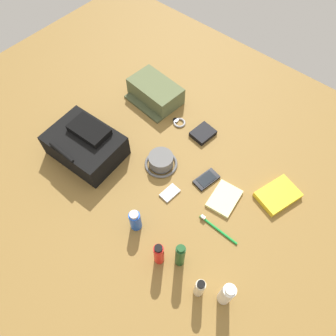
{
  "coord_description": "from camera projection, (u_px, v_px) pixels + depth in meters",
  "views": [
    {
      "loc": [
        -0.49,
        0.56,
        1.24
      ],
      "look_at": [
        0.0,
        0.0,
        0.04
      ],
      "focal_mm": 33.46,
      "sensor_mm": 36.0,
      "label": 1
    }
  ],
  "objects": [
    {
      "name": "lotion_bottle",
      "position": [
        199.0,
        288.0,
        1.12
      ],
      "size": [
        0.04,
        0.04,
        0.14
      ],
      "color": "beige",
      "rests_on": "ground_plane"
    },
    {
      "name": "deodorant_spray",
      "position": [
        135.0,
        220.0,
        1.26
      ],
      "size": [
        0.05,
        0.05,
        0.12
      ],
      "color": "blue",
      "rests_on": "ground_plane"
    },
    {
      "name": "backpack",
      "position": [
        86.0,
        145.0,
        1.45
      ],
      "size": [
        0.35,
        0.27,
        0.15
      ],
      "color": "black",
      "rests_on": "ground_plane"
    },
    {
      "name": "wristwatch",
      "position": [
        179.0,
        122.0,
        1.6
      ],
      "size": [
        0.07,
        0.06,
        0.01
      ],
      "color": "#99999E",
      "rests_on": "ground_plane"
    },
    {
      "name": "notepad",
      "position": [
        224.0,
        198.0,
        1.37
      ],
      "size": [
        0.13,
        0.16,
        0.02
      ],
      "primitive_type": "cube",
      "rotation": [
        0.0,
        0.0,
        0.13
      ],
      "color": "beige",
      "rests_on": "ground_plane"
    },
    {
      "name": "paperback_novel",
      "position": [
        278.0,
        195.0,
        1.37
      ],
      "size": [
        0.17,
        0.21,
        0.03
      ],
      "color": "yellow",
      "rests_on": "ground_plane"
    },
    {
      "name": "toothpaste_tube",
      "position": [
        227.0,
        294.0,
        1.09
      ],
      "size": [
        0.05,
        0.05,
        0.17
      ],
      "color": "white",
      "rests_on": "ground_plane"
    },
    {
      "name": "media_player",
      "position": [
        170.0,
        193.0,
        1.39
      ],
      "size": [
        0.06,
        0.09,
        0.01
      ],
      "color": "#B7B7BC",
      "rests_on": "ground_plane"
    },
    {
      "name": "cell_phone",
      "position": [
        206.0,
        179.0,
        1.42
      ],
      "size": [
        0.08,
        0.13,
        0.01
      ],
      "color": "black",
      "rests_on": "ground_plane"
    },
    {
      "name": "toiletry_pouch",
      "position": [
        155.0,
        92.0,
        1.65
      ],
      "size": [
        0.29,
        0.22,
        0.1
      ],
      "color": "#56603D",
      "rests_on": "ground_plane"
    },
    {
      "name": "sunscreen_spray",
      "position": [
        159.0,
        254.0,
        1.18
      ],
      "size": [
        0.04,
        0.04,
        0.15
      ],
      "color": "red",
      "rests_on": "ground_plane"
    },
    {
      "name": "wallet",
      "position": [
        203.0,
        133.0,
        1.55
      ],
      "size": [
        0.1,
        0.12,
        0.02
      ],
      "primitive_type": "cube",
      "rotation": [
        0.0,
        0.0,
        -0.11
      ],
      "color": "black",
      "rests_on": "ground_plane"
    },
    {
      "name": "ground_plane",
      "position": [
        168.0,
        174.0,
        1.46
      ],
      "size": [
        2.64,
        2.02,
        0.02
      ],
      "primitive_type": "cube",
      "color": "brown",
      "rests_on": "ground"
    },
    {
      "name": "toothbrush",
      "position": [
        216.0,
        228.0,
        1.3
      ],
      "size": [
        0.19,
        0.01,
        0.02
      ],
      "color": "#198C33",
      "rests_on": "ground_plane"
    },
    {
      "name": "bucket_hat",
      "position": [
        161.0,
        161.0,
        1.45
      ],
      "size": [
        0.15,
        0.15,
        0.06
      ],
      "color": "#606060",
      "rests_on": "ground_plane"
    },
    {
      "name": "shampoo_bottle",
      "position": [
        180.0,
        255.0,
        1.16
      ],
      "size": [
        0.04,
        0.04,
        0.17
      ],
      "color": "#19471E",
      "rests_on": "ground_plane"
    }
  ]
}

